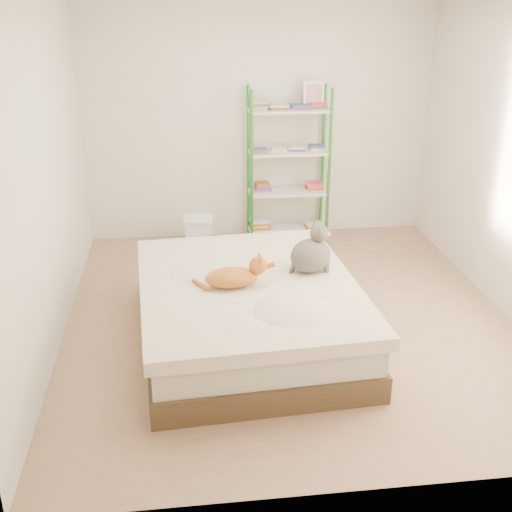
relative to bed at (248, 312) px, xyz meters
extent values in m
cube|color=tan|center=(0.39, 0.36, -0.27)|extent=(3.80, 4.20, 0.01)
cube|color=silver|center=(0.39, 2.46, 1.03)|extent=(3.80, 0.01, 2.60)
cube|color=silver|center=(0.39, -1.74, 1.03)|extent=(3.80, 0.01, 2.60)
cube|color=silver|center=(-1.51, 0.36, 1.03)|extent=(0.01, 4.20, 2.60)
cube|color=#4D3923|center=(0.00, 0.00, -0.16)|extent=(1.76, 2.14, 0.20)
cube|color=beige|center=(0.00, 0.00, 0.05)|extent=(1.71, 2.08, 0.22)
cube|color=#FFEBCA|center=(0.00, 0.00, 0.21)|extent=(1.79, 2.19, 0.10)
cylinder|color=#2F8A32|center=(0.27, 2.08, 0.58)|extent=(0.04, 0.04, 1.70)
cylinder|color=#2F8A32|center=(0.27, 2.40, 0.58)|extent=(0.04, 0.04, 1.70)
cylinder|color=#2F8A32|center=(1.11, 2.08, 0.58)|extent=(0.04, 0.04, 1.70)
cylinder|color=#2F8A32|center=(1.11, 2.40, 0.58)|extent=(0.04, 0.04, 1.70)
cube|color=silver|center=(0.69, 2.24, -0.17)|extent=(0.86, 0.34, 0.02)
cube|color=silver|center=(0.69, 2.24, 0.28)|extent=(0.86, 0.34, 0.02)
cube|color=silver|center=(0.69, 2.24, 0.73)|extent=(0.86, 0.34, 0.02)
cube|color=silver|center=(0.69, 2.24, 1.18)|extent=(0.86, 0.34, 0.02)
cube|color=#CF425F|center=(0.39, 2.24, -0.11)|extent=(0.20, 0.16, 0.09)
cube|color=#CF425F|center=(0.99, 2.24, -0.11)|extent=(0.20, 0.16, 0.09)
cube|color=#CF425F|center=(0.39, 2.24, 0.34)|extent=(0.20, 0.16, 0.09)
cube|color=#CF425F|center=(0.99, 2.24, 0.34)|extent=(0.20, 0.16, 0.09)
cube|color=#CF425F|center=(0.39, 2.24, 0.79)|extent=(0.20, 0.16, 0.09)
cube|color=#CF425F|center=(0.59, 2.24, 0.79)|extent=(0.20, 0.16, 0.09)
cube|color=#CF425F|center=(0.79, 2.24, 0.79)|extent=(0.20, 0.16, 0.09)
cube|color=#CF425F|center=(0.99, 2.24, 0.79)|extent=(0.20, 0.16, 0.09)
cube|color=#CF425F|center=(0.39, 2.24, 1.24)|extent=(0.20, 0.16, 0.09)
cube|color=#CF425F|center=(0.59, 2.24, 1.24)|extent=(0.20, 0.16, 0.09)
cube|color=#CF425F|center=(0.79, 2.24, 1.24)|extent=(0.20, 0.16, 0.09)
cube|color=#CF425F|center=(0.99, 2.24, 1.24)|extent=(0.20, 0.16, 0.09)
cube|color=white|center=(0.96, 2.29, 1.34)|extent=(0.22, 0.06, 0.28)
cube|color=red|center=(0.96, 2.28, 1.34)|extent=(0.17, 0.04, 0.22)
cube|color=olive|center=(0.49, 0.89, -0.09)|extent=(0.57, 0.49, 0.36)
cube|color=#632983|center=(0.53, 0.69, -0.10)|extent=(0.30, 0.07, 0.08)
cube|color=olive|center=(0.49, 0.69, 0.09)|extent=(0.53, 0.24, 0.11)
cube|color=white|center=(-0.31, 2.07, -0.11)|extent=(0.30, 0.26, 0.32)
cube|color=white|center=(-0.31, 2.07, 0.07)|extent=(0.33, 0.29, 0.03)
camera|label=1|loc=(-0.49, -4.50, 2.40)|focal=45.00mm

